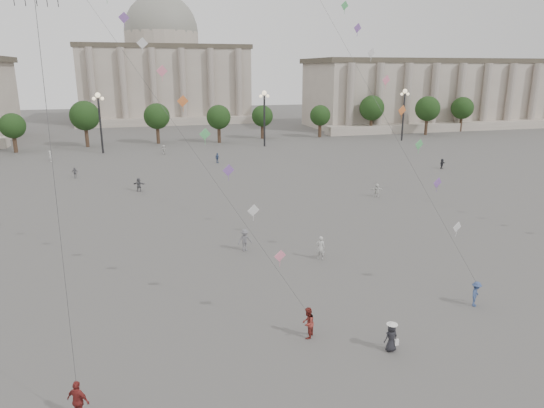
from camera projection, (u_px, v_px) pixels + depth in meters
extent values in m
plane|color=#4E4C4A|center=(324.00, 350.00, 25.87)|extent=(360.00, 360.00, 0.00)
cube|color=#A49789|center=(455.00, 94.00, 131.23)|extent=(80.00, 22.00, 16.00)
cube|color=#484235|center=(458.00, 61.00, 128.93)|extent=(81.60, 22.44, 1.20)
cube|color=#A49789|center=(484.00, 125.00, 121.04)|extent=(84.00, 4.00, 2.00)
cube|color=#A49789|center=(165.00, 85.00, 143.90)|extent=(46.00, 30.00, 20.00)
cube|color=#484235|center=(162.00, 48.00, 141.06)|extent=(46.92, 30.60, 1.20)
cube|color=#A49789|center=(170.00, 121.00, 130.52)|extent=(48.30, 4.00, 2.00)
cylinder|color=#A49789|center=(162.00, 41.00, 140.55)|extent=(21.00, 21.00, 5.00)
sphere|color=gray|center=(162.00, 32.00, 139.88)|extent=(21.00, 21.00, 21.00)
cylinder|color=#34271A|center=(20.00, 140.00, 90.10)|extent=(0.70, 0.70, 3.52)
sphere|color=black|center=(17.00, 120.00, 89.12)|extent=(5.12, 5.12, 5.12)
cylinder|color=#34271A|center=(88.00, 138.00, 93.19)|extent=(0.70, 0.70, 3.52)
sphere|color=black|center=(86.00, 119.00, 92.21)|extent=(5.12, 5.12, 5.12)
cylinder|color=#34271A|center=(152.00, 136.00, 96.28)|extent=(0.70, 0.70, 3.52)
sphere|color=black|center=(151.00, 117.00, 95.29)|extent=(5.12, 5.12, 5.12)
cylinder|color=#34271A|center=(212.00, 134.00, 99.37)|extent=(0.70, 0.70, 3.52)
sphere|color=black|center=(212.00, 116.00, 98.38)|extent=(5.12, 5.12, 5.12)
cylinder|color=#34271A|center=(269.00, 132.00, 102.45)|extent=(0.70, 0.70, 3.52)
sphere|color=black|center=(269.00, 114.00, 101.47)|extent=(5.12, 5.12, 5.12)
cylinder|color=#34271A|center=(322.00, 130.00, 105.54)|extent=(0.70, 0.70, 3.52)
sphere|color=black|center=(322.00, 113.00, 104.56)|extent=(5.12, 5.12, 5.12)
cylinder|color=#34271A|center=(372.00, 128.00, 108.63)|extent=(0.70, 0.70, 3.52)
sphere|color=black|center=(373.00, 112.00, 107.64)|extent=(5.12, 5.12, 5.12)
cylinder|color=#34271A|center=(419.00, 127.00, 111.72)|extent=(0.70, 0.70, 3.52)
sphere|color=black|center=(420.00, 111.00, 110.73)|extent=(5.12, 5.12, 5.12)
cylinder|color=#34271A|center=(464.00, 125.00, 114.81)|extent=(0.70, 0.70, 3.52)
sphere|color=black|center=(465.00, 109.00, 113.82)|extent=(5.12, 5.12, 5.12)
cylinder|color=#262628|center=(101.00, 125.00, 85.67)|extent=(0.36, 0.36, 10.00)
sphere|color=#FFE5B2|center=(98.00, 95.00, 84.27)|extent=(0.90, 0.90, 0.90)
sphere|color=#FFE5B2|center=(94.00, 99.00, 84.26)|extent=(0.60, 0.60, 0.60)
sphere|color=#FFE5B2|center=(102.00, 99.00, 84.62)|extent=(0.60, 0.60, 0.60)
cylinder|color=#262628|center=(264.00, 121.00, 93.39)|extent=(0.36, 0.36, 10.00)
sphere|color=#FFE5B2|center=(264.00, 93.00, 91.99)|extent=(0.90, 0.90, 0.90)
sphere|color=#FFE5B2|center=(261.00, 96.00, 91.98)|extent=(0.60, 0.60, 0.60)
sphere|color=#FFE5B2|center=(268.00, 96.00, 92.34)|extent=(0.60, 0.60, 0.60)
cylinder|color=#262628|center=(403.00, 117.00, 101.11)|extent=(0.36, 0.36, 10.00)
sphere|color=#FFE5B2|center=(405.00, 91.00, 99.71)|extent=(0.90, 0.90, 0.90)
sphere|color=#FFE5B2|center=(402.00, 94.00, 99.69)|extent=(0.60, 0.60, 0.60)
sphere|color=#FFE5B2|center=(408.00, 94.00, 100.05)|extent=(0.60, 0.60, 0.60)
imported|color=#344975|center=(217.00, 158.00, 77.70)|extent=(1.00, 0.85, 1.61)
imported|color=silver|center=(164.00, 149.00, 85.68)|extent=(1.32, 1.55, 1.68)
imported|color=slate|center=(245.00, 240.00, 39.88)|extent=(1.25, 0.77, 1.87)
imported|color=silver|center=(377.00, 190.00, 56.96)|extent=(1.56, 1.05, 1.61)
imported|color=black|center=(442.00, 164.00, 73.19)|extent=(1.44, 1.08, 1.51)
imported|color=silver|center=(50.00, 156.00, 78.68)|extent=(0.67, 0.78, 1.81)
imported|color=#5F5E63|center=(139.00, 185.00, 59.48)|extent=(1.65, 1.08, 1.70)
imported|color=#B8B7B3|center=(320.00, 248.00, 38.07)|extent=(0.84, 0.72, 1.93)
imported|color=slate|center=(75.00, 173.00, 66.88)|extent=(0.94, 0.56, 1.50)
imported|color=maroon|center=(78.00, 401.00, 20.53)|extent=(1.16, 0.99, 1.86)
imported|color=maroon|center=(308.00, 323.00, 26.91)|extent=(1.07, 1.11, 1.81)
imported|color=#364A7A|center=(476.00, 294.00, 30.53)|extent=(1.20, 1.17, 1.65)
imported|color=black|center=(391.00, 337.00, 25.65)|extent=(0.84, 0.61, 1.59)
cone|color=white|center=(392.00, 323.00, 25.43)|extent=(0.52, 0.52, 0.14)
cylinder|color=white|center=(392.00, 324.00, 25.45)|extent=(0.60, 0.60, 0.02)
cube|color=white|center=(397.00, 342.00, 25.64)|extent=(0.22, 0.10, 0.35)
cylinder|color=#3F3F3F|center=(54.00, 180.00, 19.50)|extent=(0.02, 0.02, 17.50)
cube|color=pink|center=(280.00, 256.00, 27.40)|extent=(0.76, 0.25, 0.76)
cube|color=silver|center=(253.00, 210.00, 28.21)|extent=(0.76, 0.25, 0.76)
cube|color=#8958B1|center=(228.00, 170.00, 29.06)|extent=(0.76, 0.25, 0.76)
cube|color=#56BC6A|center=(205.00, 134.00, 29.94)|extent=(0.76, 0.25, 0.76)
cube|color=orange|center=(183.00, 101.00, 30.84)|extent=(0.76, 0.25, 0.76)
cube|color=pink|center=(162.00, 71.00, 31.75)|extent=(0.76, 0.25, 0.76)
cube|color=silver|center=(142.00, 43.00, 32.68)|extent=(0.76, 0.25, 0.76)
cube|color=#8958B1|center=(124.00, 18.00, 33.62)|extent=(0.76, 0.25, 0.76)
cube|color=silver|center=(457.00, 227.00, 31.45)|extent=(0.76, 0.25, 0.76)
cube|color=#8958B1|center=(438.00, 183.00, 32.72)|extent=(0.76, 0.25, 0.76)
cube|color=#56BC6A|center=(419.00, 144.00, 34.04)|extent=(0.76, 0.25, 0.76)
cube|color=orange|center=(402.00, 110.00, 35.39)|extent=(0.76, 0.25, 0.76)
cube|color=pink|center=(386.00, 80.00, 36.76)|extent=(0.76, 0.25, 0.76)
cube|color=silver|center=(371.00, 53.00, 38.15)|extent=(0.76, 0.25, 0.76)
cube|color=#8958B1|center=(358.00, 28.00, 39.55)|extent=(0.76, 0.25, 0.76)
cube|color=#56BC6A|center=(345.00, 5.00, 40.96)|extent=(0.76, 0.25, 0.76)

